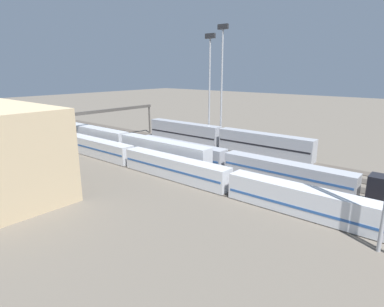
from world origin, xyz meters
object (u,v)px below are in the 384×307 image
Objects in this scene: signal_gantry at (110,113)px; light_mast_0 at (210,76)px; light_mast_2 at (222,71)px; train_on_track_0 at (221,137)px; train_on_track_4 at (95,137)px; train_on_track_5 at (124,155)px; train_on_track_3 at (273,170)px.

light_mast_0 is at bearing -147.74° from signal_gantry.
signal_gantry is (26.58, 14.96, -11.15)m from light_mast_2.
train_on_track_0 and train_on_track_4 have the same top height.
light_mast_2 reaches higher than signal_gantry.
train_on_track_4 is 0.51× the size of train_on_track_5.
train_on_track_3 is at bearing -173.84° from train_on_track_4.
train_on_track_5 is at bearing 149.57° from signal_gantry.
signal_gantry is at bearing 32.26° from light_mast_0.
train_on_track_4 is 2.38× the size of signal_gantry.
signal_gantry is at bearing 23.84° from train_on_track_0.
train_on_track_4 is 2.57× the size of light_mast_0.
train_on_track_3 is at bearing 147.62° from light_mast_0.
light_mast_0 reaches higher than train_on_track_3.
light_mast_2 is 0.99× the size of signal_gantry.
train_on_track_4 is (24.65, 20.00, -0.01)m from train_on_track_0.
train_on_track_5 is at bearing 164.18° from train_on_track_4.
train_on_track_5 is (28.72, 10.00, -0.05)m from train_on_track_3.
light_mast_2 is (-22.94, -22.46, 16.11)m from train_on_track_4.
train_on_track_3 is at bearing -160.80° from train_on_track_5.
train_on_track_3 and train_on_track_5 have the same top height.
light_mast_2 is (-3.50, -0.39, 1.03)m from light_mast_0.
train_on_track_4 is at bearing 6.16° from train_on_track_3.
light_mast_2 is (23.42, -17.46, 16.60)m from train_on_track_3.
light_mast_0 is at bearing -32.38° from train_on_track_3.
train_on_track_0 is 1.70× the size of light_mast_0.
light_mast_0 reaches higher than train_on_track_0.
train_on_track_0 is 31.32m from signal_gantry.
train_on_track_5 is at bearing 86.20° from light_mast_0.
signal_gantry is (28.29, 12.50, 4.95)m from train_on_track_0.
train_on_track_0 is at bearing -140.94° from train_on_track_4.
train_on_track_0 is at bearing 124.82° from light_mast_2.
train_on_track_5 is at bearing 74.35° from train_on_track_0.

